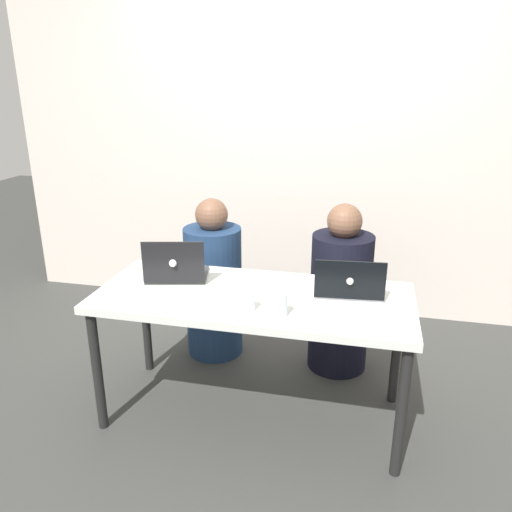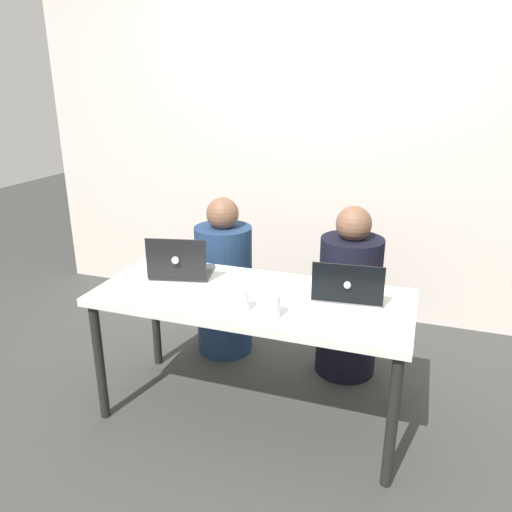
{
  "view_description": "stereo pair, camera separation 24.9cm",
  "coord_description": "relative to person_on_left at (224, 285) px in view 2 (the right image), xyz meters",
  "views": [
    {
      "loc": [
        0.53,
        -2.23,
        1.72
      ],
      "look_at": [
        0.0,
        0.07,
        0.89
      ],
      "focal_mm": 35.0,
      "sensor_mm": 36.0,
      "label": 1
    },
    {
      "loc": [
        0.77,
        -2.16,
        1.72
      ],
      "look_at": [
        0.0,
        0.07,
        0.89
      ],
      "focal_mm": 35.0,
      "sensor_mm": 36.0,
      "label": 2
    }
  ],
  "objects": [
    {
      "name": "person_on_left",
      "position": [
        0.0,
        0.0,
        0.0
      ],
      "size": [
        0.43,
        0.43,
        1.04
      ],
      "rotation": [
        0.0,
        0.0,
        3.36
      ],
      "color": "navy",
      "rests_on": "ground"
    },
    {
      "name": "back_wall",
      "position": [
        0.4,
        0.87,
        0.77
      ],
      "size": [
        4.5,
        0.1,
        2.45
      ],
      "primitive_type": "cube",
      "color": "beige",
      "rests_on": "ground"
    },
    {
      "name": "water_glass_right",
      "position": [
        0.57,
        -0.81,
        0.29
      ],
      "size": [
        0.07,
        0.07,
        0.11
      ],
      "color": "silver",
      "rests_on": "desk"
    },
    {
      "name": "laptop_back_right",
      "position": [
        0.87,
        -0.52,
        0.29
      ],
      "size": [
        0.35,
        0.26,
        0.21
      ],
      "rotation": [
        0.0,
        0.0,
        3.23
      ],
      "color": "silver",
      "rests_on": "desk"
    },
    {
      "name": "laptop_back_left",
      "position": [
        -0.04,
        -0.5,
        0.3
      ],
      "size": [
        0.37,
        0.32,
        0.24
      ],
      "rotation": [
        0.0,
        0.0,
        3.37
      ],
      "color": "#373A39",
      "rests_on": "desk"
    },
    {
      "name": "water_glass_center",
      "position": [
        0.42,
        -0.78,
        0.28
      ],
      "size": [
        0.07,
        0.07,
        0.09
      ],
      "color": "silver",
      "rests_on": "desk"
    },
    {
      "name": "desk",
      "position": [
        0.4,
        -0.6,
        0.18
      ],
      "size": [
        1.58,
        0.67,
        0.71
      ],
      "color": "silver",
      "rests_on": "ground"
    },
    {
      "name": "ground_plane",
      "position": [
        0.4,
        -0.6,
        -0.46
      ],
      "size": [
        12.0,
        12.0,
        0.0
      ],
      "primitive_type": "plane",
      "color": "#363734"
    },
    {
      "name": "person_on_right",
      "position": [
        0.81,
        0.0,
        0.0
      ],
      "size": [
        0.45,
        0.45,
        1.05
      ],
      "rotation": [
        0.0,
        0.0,
        3.4
      ],
      "color": "black",
      "rests_on": "ground"
    }
  ]
}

